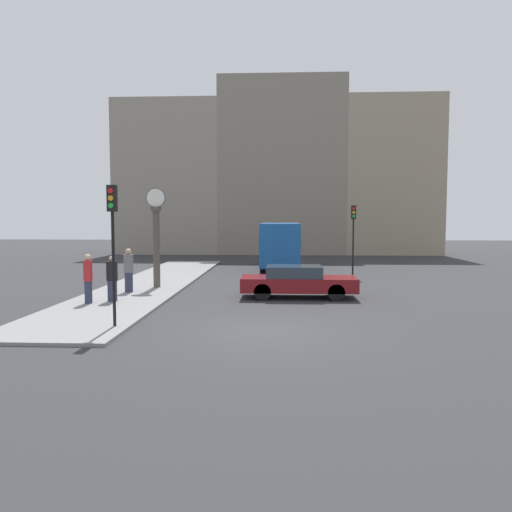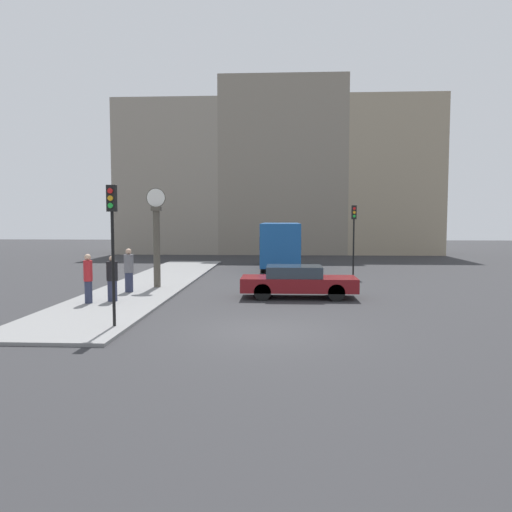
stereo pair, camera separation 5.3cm
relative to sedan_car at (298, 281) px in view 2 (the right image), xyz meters
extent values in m
plane|color=#2D2D30|center=(-1.12, -6.14, -0.68)|extent=(120.00, 120.00, 0.00)
cube|color=gray|center=(-6.97, 3.87, -0.63)|extent=(3.77, 24.02, 0.10)
cube|color=gray|center=(-10.99, 25.82, 6.20)|extent=(9.45, 5.00, 13.76)
cube|color=gray|center=(-0.60, 25.82, 7.13)|extent=(11.32, 5.00, 15.63)
cube|color=gray|center=(9.27, 25.82, 6.27)|extent=(8.41, 5.00, 13.91)
cube|color=maroon|center=(0.05, 0.00, -0.11)|extent=(4.67, 1.77, 0.56)
cube|color=#2D3842|center=(-0.14, 0.00, 0.40)|extent=(2.24, 1.59, 0.46)
cylinder|color=black|center=(1.49, 0.78, -0.34)|extent=(0.68, 0.22, 0.68)
cylinder|color=black|center=(1.49, -0.78, -0.34)|extent=(0.68, 0.22, 0.68)
cylinder|color=black|center=(-1.40, 0.78, -0.34)|extent=(0.68, 0.22, 0.68)
cylinder|color=black|center=(-1.40, -0.78, -0.34)|extent=(0.68, 0.22, 0.68)
cube|color=#195199|center=(-0.74, 11.49, 0.96)|extent=(2.35, 7.15, 2.57)
cube|color=#1E232D|center=(-0.74, 11.49, 1.13)|extent=(2.37, 7.00, 0.76)
cylinder|color=black|center=(0.30, 13.71, -0.23)|extent=(0.28, 0.90, 0.90)
cylinder|color=black|center=(-1.77, 13.71, -0.23)|extent=(0.28, 0.90, 0.90)
cylinder|color=black|center=(0.30, 9.28, -0.23)|extent=(0.28, 0.90, 0.90)
cylinder|color=black|center=(-1.77, 9.28, -0.23)|extent=(0.28, 0.90, 0.90)
cylinder|color=black|center=(-5.53, -6.10, 1.09)|extent=(0.09, 0.09, 3.33)
cube|color=black|center=(-5.53, -6.10, 3.13)|extent=(0.26, 0.20, 0.76)
cylinder|color=red|center=(-5.53, -6.22, 3.34)|extent=(0.15, 0.04, 0.15)
cylinder|color=orange|center=(-5.53, -6.22, 3.13)|extent=(0.15, 0.04, 0.15)
cylinder|color=green|center=(-5.53, -6.22, 2.92)|extent=(0.15, 0.04, 0.15)
cylinder|color=black|center=(3.31, 7.50, 0.91)|extent=(0.09, 0.09, 3.18)
cube|color=black|center=(3.31, 7.50, 2.88)|extent=(0.26, 0.20, 0.76)
cylinder|color=red|center=(3.31, 7.38, 3.09)|extent=(0.15, 0.04, 0.15)
cylinder|color=orange|center=(3.31, 7.38, 2.88)|extent=(0.15, 0.04, 0.15)
cylinder|color=green|center=(3.31, 7.38, 2.67)|extent=(0.15, 0.04, 0.15)
cylinder|color=#4C473D|center=(-6.34, 2.13, 1.16)|extent=(0.31, 0.31, 3.47)
cube|color=#4C473D|center=(-6.34, 2.13, 2.98)|extent=(0.40, 0.40, 0.19)
cylinder|color=#4C473D|center=(-6.34, 2.13, 3.48)|extent=(0.88, 0.04, 0.88)
cylinder|color=white|center=(-6.34, 2.13, 3.48)|extent=(0.81, 0.06, 0.81)
cylinder|color=#2D334C|center=(-7.15, 0.55, -0.16)|extent=(0.34, 0.34, 0.83)
cylinder|color=slate|center=(-7.15, 0.55, 0.64)|extent=(0.40, 0.40, 0.78)
sphere|color=tan|center=(-7.15, 0.55, 1.15)|extent=(0.25, 0.25, 0.25)
cylinder|color=#2D334C|center=(-7.07, -1.80, -0.19)|extent=(0.36, 0.36, 0.78)
cylinder|color=black|center=(-7.07, -1.80, 0.57)|extent=(0.42, 0.42, 0.73)
sphere|color=tan|center=(-7.07, -1.80, 1.04)|extent=(0.20, 0.20, 0.20)
cylinder|color=#2D334C|center=(-7.79, -2.30, -0.17)|extent=(0.27, 0.27, 0.82)
cylinder|color=red|center=(-7.79, -2.30, 0.62)|extent=(0.32, 0.32, 0.77)
sphere|color=tan|center=(-7.79, -2.30, 1.13)|extent=(0.24, 0.24, 0.24)
camera|label=1|loc=(-0.69, -20.25, 2.57)|focal=35.00mm
camera|label=2|loc=(-0.63, -20.24, 2.57)|focal=35.00mm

